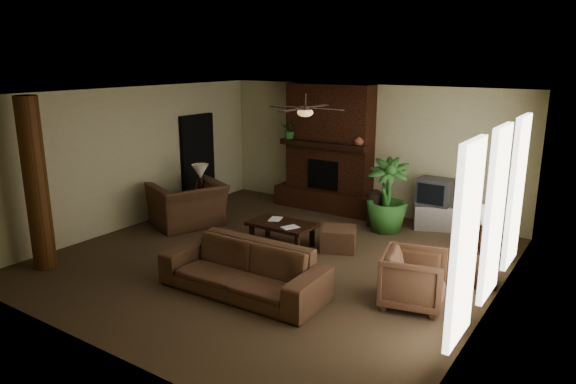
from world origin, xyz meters
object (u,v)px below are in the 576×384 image
Objects in this scene: armchair_left at (187,197)px; floor_vase at (375,205)px; side_table_left at (202,206)px; floor_plant at (386,211)px; coffee_table at (282,226)px; sofa at (243,261)px; ottoman at (339,239)px; lamp_right at (483,221)px; armchair_right at (414,276)px; tv_stand at (436,216)px; log_column at (36,185)px; lamp_left at (200,174)px; side_table_right at (478,266)px.

armchair_left is 1.77× the size of floor_vase.
floor_plant is at bearing 22.06° from side_table_left.
sofa is at bearing -71.29° from coffee_table.
lamp_right is at bearing -1.82° from ottoman.
sofa is 3.83m from floor_plant.
lamp_right is (5.68, 0.43, 0.41)m from armchair_left.
armchair_left is 5.72m from lamp_right.
armchair_right is 1.12× the size of floor_vase.
floor_plant is (-0.77, -0.70, 0.16)m from tv_stand.
side_table_left is (-2.33, 0.38, -0.10)m from coffee_table.
log_column is 3.59m from side_table_left.
sofa is 4.54× the size of side_table_left.
log_column is 3.29× the size of tv_stand.
sofa reaches higher than ottoman.
armchair_right reaches higher than floor_plant.
tv_stand is at bearing 122.38° from lamp_right.
ottoman is (3.64, 3.41, -1.20)m from log_column.
lamp_right is at bearing 37.84° from sofa.
armchair_left is 2.09× the size of lamp_left.
floor_vase is at bearing -176.92° from tv_stand.
armchair_right reaches higher than floor_vase.
lamp_right is at bearing -37.28° from armchair_right.
side_table_left and side_table_right have the same top height.
armchair_right is at bearing -56.72° from floor_vase.
lamp_left is at bearing -153.04° from armchair_left.
floor_plant reaches higher than tv_stand.
floor_vase is at bearing 145.86° from side_table_right.
armchair_right is at bearing -14.10° from lamp_left.
armchair_right is (5.54, 2.06, -0.97)m from log_column.
tv_stand is at bearing 49.78° from log_column.
sofa is 1.84× the size of armchair_left.
ottoman is (-1.90, 1.35, -0.23)m from armchair_right.
lamp_left is 5.77m from side_table_right.
tv_stand is 1.31× the size of lamp_left.
armchair_right is at bearing -99.19° from tv_stand.
lamp_left is 1.00× the size of lamp_right.
floor_plant is 2.65× the size of side_table_left.
sofa is at bearing -93.93° from floor_vase.
lamp_left reaches higher than side_table_right.
coffee_table is 2.18× the size of side_table_left.
armchair_left reaches higher than side_table_left.
armchair_right is at bearing -18.49° from coffee_table.
floor_vase is at bearing 27.31° from lamp_left.
armchair_right is 1.01× the size of tv_stand.
lamp_right reaches higher than floor_vase.
armchair_left reaches higher than side_table_right.
floor_vase is at bearing 19.71° from armchair_right.
floor_vase is 1.18× the size of lamp_right.
lamp_left is at bearing -157.14° from floor_plant.
coffee_table is at bearing 48.55° from log_column.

